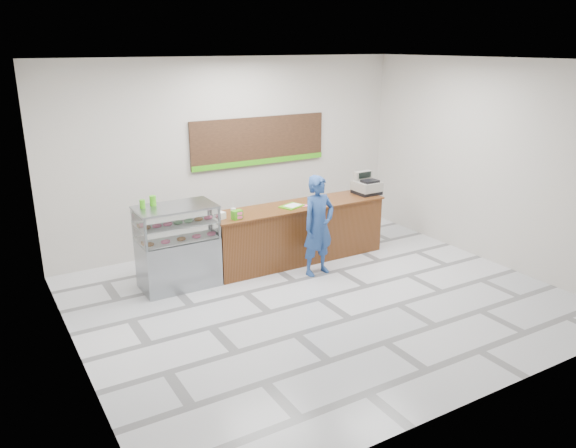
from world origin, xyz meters
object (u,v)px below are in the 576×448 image
serving_tray (292,206)px  customer (318,226)px  sales_counter (298,233)px  display_case (178,246)px  cash_register (366,186)px

serving_tray → customer: customer is taller
customer → serving_tray: bearing=94.6°
sales_counter → customer: size_ratio=1.93×
display_case → serving_tray: size_ratio=2.90×
sales_counter → display_case: 2.23m
customer → cash_register: bearing=17.5°
cash_register → serving_tray: cash_register is taller
sales_counter → cash_register: 1.64m
sales_counter → serving_tray: 0.55m
cash_register → serving_tray: 1.66m
sales_counter → serving_tray: serving_tray is taller
sales_counter → customer: (-0.02, -0.69, 0.33)m
cash_register → sales_counter: bearing=179.2°
cash_register → serving_tray: bearing=-179.1°
sales_counter → display_case: bearing=-180.0°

